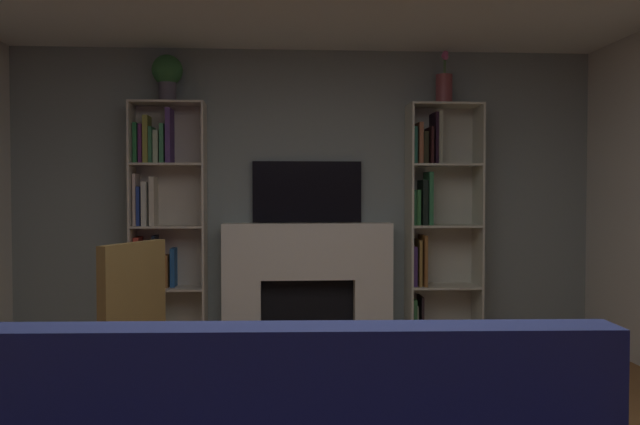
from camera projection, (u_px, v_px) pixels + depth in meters
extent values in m
cube|color=gray|center=(307.00, 198.00, 5.68)|extent=(5.13, 0.06, 2.56)
cube|color=white|center=(242.00, 314.00, 5.53)|extent=(0.33, 0.22, 0.59)
cube|color=white|center=(372.00, 312.00, 5.60)|extent=(0.33, 0.22, 0.59)
cube|color=white|center=(307.00, 251.00, 5.55)|extent=(1.45, 0.22, 0.48)
cube|color=black|center=(307.00, 311.00, 5.64)|extent=(0.80, 0.08, 0.59)
cube|color=#56544B|center=(309.00, 352.00, 5.32)|extent=(1.55, 0.30, 0.03)
cube|color=black|center=(307.00, 192.00, 5.61)|extent=(0.94, 0.06, 0.53)
cube|color=beige|center=(132.00, 227.00, 5.42)|extent=(0.02, 0.29, 2.08)
cube|color=beige|center=(205.00, 226.00, 5.45)|extent=(0.02, 0.29, 2.08)
cube|color=beige|center=(171.00, 226.00, 5.57)|extent=(0.62, 0.02, 2.08)
cube|color=beige|center=(169.00, 349.00, 5.47)|extent=(0.58, 0.29, 0.02)
cube|color=#2B6345|center=(138.00, 325.00, 5.48)|extent=(0.02, 0.18, 0.38)
cube|color=#573065|center=(143.00, 330.00, 5.49)|extent=(0.04, 0.18, 0.30)
cube|color=#32754C|center=(149.00, 321.00, 5.50)|extent=(0.04, 0.16, 0.44)
cube|color=#397144|center=(156.00, 320.00, 5.49)|extent=(0.04, 0.18, 0.45)
cube|color=beige|center=(169.00, 288.00, 5.45)|extent=(0.58, 0.29, 0.02)
cube|color=#BB382A|center=(138.00, 262.00, 5.45)|extent=(0.04, 0.20, 0.42)
cube|color=#4F287C|center=(145.00, 264.00, 5.47)|extent=(0.03, 0.19, 0.39)
cube|color=black|center=(151.00, 271.00, 5.46)|extent=(0.04, 0.21, 0.28)
cube|color=black|center=(155.00, 261.00, 5.46)|extent=(0.03, 0.20, 0.44)
cube|color=#B22F31|center=(160.00, 266.00, 5.47)|extent=(0.03, 0.19, 0.35)
cube|color=brown|center=(167.00, 271.00, 5.48)|extent=(0.04, 0.19, 0.27)
cube|color=#1F4E8D|center=(174.00, 267.00, 5.49)|extent=(0.04, 0.16, 0.33)
cube|color=beige|center=(169.00, 227.00, 5.44)|extent=(0.58, 0.29, 0.02)
cube|color=beige|center=(137.00, 200.00, 5.44)|extent=(0.03, 0.21, 0.43)
cube|color=navy|center=(140.00, 206.00, 5.43)|extent=(0.03, 0.22, 0.33)
cube|color=beige|center=(146.00, 204.00, 5.42)|extent=(0.04, 0.24, 0.37)
cube|color=beige|center=(154.00, 201.00, 5.44)|extent=(0.04, 0.21, 0.41)
cube|color=beige|center=(168.00, 165.00, 5.42)|extent=(0.58, 0.29, 0.02)
cube|color=#256F39|center=(137.00, 143.00, 5.43)|extent=(0.03, 0.18, 0.34)
cube|color=#622A68|center=(142.00, 144.00, 5.45)|extent=(0.03, 0.16, 0.33)
cube|color=olive|center=(147.00, 140.00, 5.43)|extent=(0.04, 0.19, 0.40)
cube|color=#306842|center=(152.00, 145.00, 5.43)|extent=(0.03, 0.20, 0.30)
cube|color=beige|center=(157.00, 147.00, 5.45)|extent=(0.04, 0.17, 0.28)
cube|color=#398153|center=(163.00, 144.00, 5.43)|extent=(0.03, 0.21, 0.33)
cube|color=#4A316C|center=(170.00, 136.00, 5.42)|extent=(0.04, 0.24, 0.45)
cube|color=beige|center=(168.00, 103.00, 5.40)|extent=(0.58, 0.29, 0.02)
cube|color=beige|center=(409.00, 226.00, 5.54)|extent=(0.02, 0.33, 2.08)
cube|color=beige|center=(478.00, 226.00, 5.58)|extent=(0.02, 0.33, 2.08)
cube|color=beige|center=(439.00, 225.00, 5.72)|extent=(0.62, 0.02, 2.08)
cube|color=beige|center=(443.00, 345.00, 5.60)|extent=(0.58, 0.33, 0.02)
cube|color=#2D6438|center=(412.00, 321.00, 5.58)|extent=(0.03, 0.28, 0.40)
cube|color=beige|center=(415.00, 324.00, 5.63)|extent=(0.03, 0.18, 0.33)
cube|color=black|center=(420.00, 320.00, 5.62)|extent=(0.02, 0.21, 0.41)
cube|color=beige|center=(443.00, 286.00, 5.58)|extent=(0.58, 0.33, 0.02)
cube|color=#4B3173|center=(413.00, 265.00, 5.58)|extent=(0.04, 0.25, 0.34)
cube|color=olive|center=(418.00, 262.00, 5.58)|extent=(0.02, 0.25, 0.39)
cube|color=brown|center=(423.00, 260.00, 5.57)|extent=(0.03, 0.28, 0.43)
cube|color=beige|center=(444.00, 226.00, 5.56)|extent=(0.58, 0.33, 0.02)
cube|color=#2C6F41|center=(412.00, 207.00, 5.58)|extent=(0.03, 0.22, 0.30)
cube|color=#337639|center=(416.00, 207.00, 5.58)|extent=(0.03, 0.23, 0.30)
cube|color=black|center=(423.00, 202.00, 5.57)|extent=(0.04, 0.24, 0.38)
cube|color=#2B6D42|center=(428.00, 198.00, 5.57)|extent=(0.04, 0.25, 0.45)
cube|color=beige|center=(444.00, 165.00, 5.55)|extent=(0.58, 0.33, 0.02)
cube|color=#276B56|center=(413.00, 146.00, 5.56)|extent=(0.04, 0.22, 0.32)
cube|color=#985A3C|center=(419.00, 144.00, 5.56)|extent=(0.04, 0.23, 0.35)
cube|color=black|center=(424.00, 148.00, 5.56)|extent=(0.04, 0.23, 0.27)
cube|color=black|center=(429.00, 146.00, 5.54)|extent=(0.02, 0.28, 0.31)
cube|color=black|center=(434.00, 139.00, 5.55)|extent=(0.03, 0.26, 0.44)
cube|color=beige|center=(438.00, 138.00, 5.59)|extent=(0.03, 0.19, 0.45)
cube|color=beige|center=(444.00, 105.00, 5.53)|extent=(0.58, 0.33, 0.02)
cylinder|color=#514D5C|center=(167.00, 92.00, 5.40)|extent=(0.15, 0.15, 0.16)
sphere|color=#2F6533|center=(167.00, 70.00, 5.39)|extent=(0.26, 0.26, 0.26)
cylinder|color=brown|center=(444.00, 90.00, 5.54)|extent=(0.14, 0.14, 0.25)
cylinder|color=#4C7F3F|center=(445.00, 64.00, 5.53)|extent=(0.01, 0.01, 0.18)
sphere|color=#D05C97|center=(445.00, 54.00, 5.53)|extent=(0.05, 0.05, 0.05)
cylinder|color=#4C7F3F|center=(444.00, 65.00, 5.53)|extent=(0.01, 0.01, 0.16)
sphere|color=#D05C97|center=(444.00, 56.00, 5.53)|extent=(0.05, 0.05, 0.05)
cylinder|color=#4C7F3F|center=(445.00, 66.00, 5.53)|extent=(0.01, 0.01, 0.15)
sphere|color=#D05C97|center=(445.00, 57.00, 5.53)|extent=(0.05, 0.05, 0.05)
cube|color=#324085|center=(291.00, 420.00, 1.85)|extent=(1.88, 0.23, 0.54)
cylinder|color=brown|center=(106.00, 402.00, 3.47)|extent=(0.04, 0.04, 0.41)
cylinder|color=brown|center=(161.00, 376.00, 3.95)|extent=(0.04, 0.04, 0.41)
cylinder|color=brown|center=(25.00, 391.00, 3.65)|extent=(0.04, 0.04, 0.41)
cylinder|color=brown|center=(87.00, 368.00, 4.14)|extent=(0.04, 0.04, 0.41)
cube|color=#995352|center=(95.00, 342.00, 3.79)|extent=(0.77, 0.75, 0.08)
cube|color=brown|center=(95.00, 352.00, 3.80)|extent=(0.77, 0.75, 0.04)
cube|color=brown|center=(133.00, 298.00, 3.69)|extent=(0.28, 0.53, 0.63)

